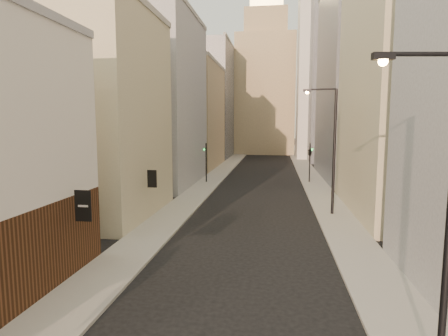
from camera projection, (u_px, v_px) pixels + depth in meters
sidewalk_left at (222, 171)px, 58.31m from camera, size 3.00×140.00×0.15m
sidewalk_right at (307, 172)px, 56.55m from camera, size 3.00×140.00×0.15m
left_bldg_beige at (102, 116)px, 29.57m from camera, size 8.00×12.00×16.00m
left_bldg_grey at (162, 102)px, 45.07m from camera, size 8.00×16.00×20.00m
left_bldg_tan at (194, 117)px, 62.95m from camera, size 8.00×18.00×17.00m
left_bldg_wingrid at (213, 102)px, 82.20m from camera, size 8.00×20.00×24.00m
right_bldg_beige at (406, 91)px, 30.02m from camera, size 8.00×16.00×20.00m
right_bldg_wingrid at (355, 81)px, 49.33m from camera, size 8.00×20.00×26.00m
highrise at (360, 31)px, 74.53m from camera, size 21.00×23.00×51.20m
clock_tower at (265, 81)px, 91.83m from camera, size 14.00×14.00×44.90m
white_tower at (318, 68)px, 76.46m from camera, size 8.00×8.00×41.50m
streetlamp_near at (442, 202)px, 10.23m from camera, size 2.44×0.54×9.35m
streetlamp_mid at (331, 144)px, 29.84m from camera, size 2.66×0.69×10.20m
traffic_light_left at (206, 156)px, 46.36m from camera, size 0.57×0.49×5.00m
traffic_light_right at (310, 152)px, 46.36m from camera, size 0.84×0.84×5.00m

